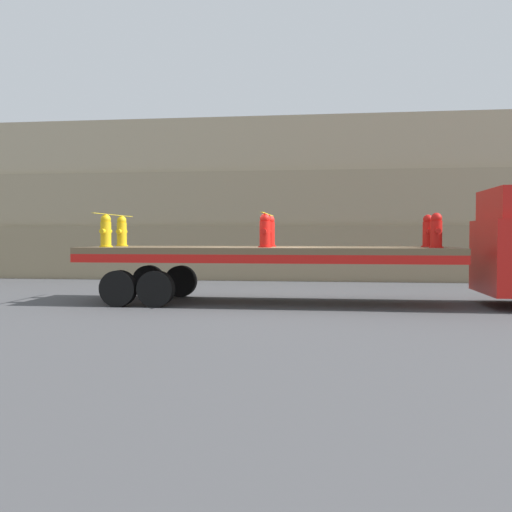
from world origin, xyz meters
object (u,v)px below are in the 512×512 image
fire_hydrant_red_far_1 (270,231)px  fire_hydrant_red_far_2 (428,231)px  fire_hydrant_red_near_2 (436,231)px  fire_hydrant_yellow_near_0 (106,231)px  fire_hydrant_yellow_far_0 (122,232)px  flatbed_trailer (245,257)px  fire_hydrant_red_near_1 (265,231)px

fire_hydrant_red_far_1 → fire_hydrant_red_far_2: size_ratio=1.00×
fire_hydrant_red_far_1 → fire_hydrant_red_near_2: same height
fire_hydrant_yellow_near_0 → fire_hydrant_red_far_1: bearing=15.5°
fire_hydrant_yellow_near_0 → fire_hydrant_yellow_far_0: bearing=90.0°
fire_hydrant_yellow_near_0 → fire_hydrant_yellow_far_0: 1.10m
flatbed_trailer → fire_hydrant_red_far_1: size_ratio=11.31×
fire_hydrant_red_near_2 → flatbed_trailer: bearing=173.1°
flatbed_trailer → fire_hydrant_yellow_far_0: bearing=170.8°
flatbed_trailer → fire_hydrant_red_far_1: (0.56, 0.55, 0.65)m
fire_hydrant_yellow_far_0 → fire_hydrant_red_far_2: (7.91, 0.00, 0.00)m
fire_hydrant_red_near_2 → fire_hydrant_red_far_1: bearing=164.5°
fire_hydrant_yellow_far_0 → fire_hydrant_red_far_2: size_ratio=1.00×
fire_hydrant_red_near_2 → fire_hydrant_red_far_2: 1.10m
fire_hydrant_yellow_far_0 → fire_hydrant_red_near_1: same height
fire_hydrant_red_near_1 → fire_hydrant_red_near_2: size_ratio=1.00×
fire_hydrant_yellow_far_0 → fire_hydrant_red_near_2: (7.91, -1.10, 0.00)m
fire_hydrant_yellow_near_0 → fire_hydrant_red_far_1: 4.11m
flatbed_trailer → fire_hydrant_red_near_2: 4.60m
fire_hydrant_red_near_2 → fire_hydrant_yellow_near_0: bearing=180.0°
fire_hydrant_yellow_far_0 → fire_hydrant_red_far_1: size_ratio=1.00×
fire_hydrant_red_near_1 → fire_hydrant_red_near_2: 3.96m
fire_hydrant_yellow_near_0 → fire_hydrant_red_near_2: size_ratio=1.00×
fire_hydrant_yellow_far_0 → fire_hydrant_red_near_1: size_ratio=1.00×
fire_hydrant_yellow_far_0 → fire_hydrant_yellow_near_0: bearing=-90.0°
flatbed_trailer → fire_hydrant_red_near_2: bearing=-6.9°
fire_hydrant_yellow_far_0 → fire_hydrant_red_far_2: bearing=0.0°
flatbed_trailer → fire_hydrant_yellow_far_0: (-3.39, 0.55, 0.65)m
fire_hydrant_yellow_near_0 → fire_hydrant_red_near_1: same height
fire_hydrant_yellow_near_0 → fire_hydrant_red_near_2: 7.91m
fire_hydrant_red_near_1 → fire_hydrant_red_far_1: 1.10m
fire_hydrant_yellow_far_0 → fire_hydrant_red_near_1: 4.11m
fire_hydrant_yellow_far_0 → fire_hydrant_red_far_1: (3.96, 0.00, 0.00)m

